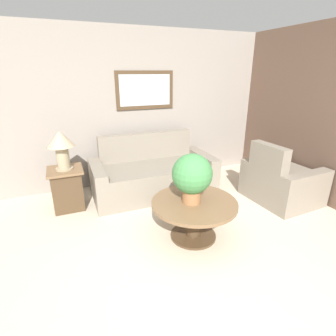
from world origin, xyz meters
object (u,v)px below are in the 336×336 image
(armchair, at_px, (281,182))
(side_table, at_px, (67,188))
(couch_main, at_px, (153,175))
(coffee_table, at_px, (194,211))
(potted_plant_on_table, at_px, (192,176))
(table_lamp, at_px, (61,144))

(armchair, distance_m, side_table, 3.24)
(couch_main, distance_m, coffee_table, 1.41)
(side_table, bearing_deg, coffee_table, -44.50)
(couch_main, bearing_deg, side_table, -177.48)
(armchair, bearing_deg, potted_plant_on_table, 98.44)
(couch_main, bearing_deg, coffee_table, -88.60)
(coffee_table, xyz_separation_m, side_table, (-1.38, 1.35, -0.04))
(armchair, height_order, potted_plant_on_table, potted_plant_on_table)
(couch_main, bearing_deg, table_lamp, -177.48)
(side_table, distance_m, table_lamp, 0.67)
(side_table, bearing_deg, table_lamp, 0.00)
(coffee_table, relative_size, potted_plant_on_table, 1.74)
(couch_main, distance_m, side_table, 1.34)
(coffee_table, height_order, potted_plant_on_table, potted_plant_on_table)
(coffee_table, distance_m, potted_plant_on_table, 0.47)
(table_lamp, distance_m, potted_plant_on_table, 1.90)
(coffee_table, height_order, table_lamp, table_lamp)
(coffee_table, xyz_separation_m, potted_plant_on_table, (-0.04, 0.01, 0.46))
(couch_main, distance_m, table_lamp, 1.50)
(armchair, xyz_separation_m, coffee_table, (-1.71, -0.37, 0.04))
(coffee_table, distance_m, side_table, 1.93)
(armchair, relative_size, table_lamp, 1.87)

